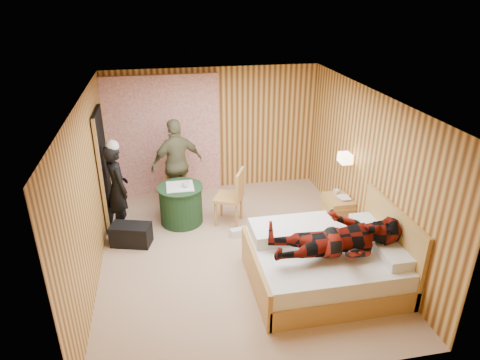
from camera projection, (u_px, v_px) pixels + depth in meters
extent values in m
cube|color=tan|center=(236.00, 252.00, 6.88)|extent=(4.20, 5.00, 0.01)
cube|color=silver|center=(236.00, 98.00, 5.84)|extent=(4.20, 5.00, 0.01)
cube|color=#E4B357|center=(214.00, 130.00, 8.59)|extent=(4.20, 0.02, 2.50)
cube|color=#E4B357|center=(89.00, 193.00, 6.00)|extent=(0.02, 5.00, 2.50)
cube|color=#E4B357|center=(367.00, 171.00, 6.72)|extent=(0.02, 5.00, 2.50)
cube|color=silver|center=(164.00, 137.00, 8.38)|extent=(2.20, 0.08, 2.40)
cube|color=black|center=(104.00, 169.00, 7.35)|extent=(0.06, 0.90, 2.05)
cylinder|color=gold|center=(350.00, 158.00, 7.08)|extent=(0.18, 0.04, 0.04)
cube|color=beige|center=(345.00, 158.00, 7.07)|extent=(0.18, 0.24, 0.16)
cube|color=tan|center=(325.00, 274.00, 6.10)|extent=(2.04, 1.63, 0.31)
cube|color=white|center=(326.00, 257.00, 5.98)|extent=(1.98, 1.57, 0.25)
cube|color=tan|center=(255.00, 274.00, 5.87)|extent=(0.06, 1.63, 0.57)
cube|color=tan|center=(391.00, 243.00, 6.10)|extent=(0.06, 1.63, 1.12)
cube|color=white|center=(395.00, 255.00, 5.69)|extent=(0.39, 0.56, 0.14)
cube|color=white|center=(368.00, 226.00, 6.38)|extent=(0.39, 0.56, 0.14)
cube|color=white|center=(293.00, 230.00, 6.24)|extent=(1.22, 0.61, 0.18)
cube|color=tan|center=(337.00, 212.00, 7.49)|extent=(0.41, 0.57, 0.57)
cube|color=tan|center=(338.00, 203.00, 7.41)|extent=(0.43, 0.59, 0.03)
cylinder|color=#1D4021|center=(181.00, 205.00, 7.61)|extent=(0.75, 0.75, 0.68)
cylinder|color=#1D4021|center=(180.00, 187.00, 7.46)|extent=(0.80, 0.80, 0.03)
cube|color=white|center=(180.00, 186.00, 7.45)|extent=(0.50, 0.50, 0.01)
cube|color=tan|center=(179.00, 186.00, 8.06)|extent=(0.44, 0.44, 0.05)
cube|color=tan|center=(177.00, 170.00, 8.13)|extent=(0.42, 0.06, 0.46)
cylinder|color=tan|center=(172.00, 202.00, 7.97)|extent=(0.04, 0.04, 0.43)
cylinder|color=tan|center=(187.00, 193.00, 8.35)|extent=(0.04, 0.04, 0.43)
cube|color=tan|center=(228.00, 198.00, 7.53)|extent=(0.61, 0.61, 0.06)
cube|color=tan|center=(240.00, 185.00, 7.37)|extent=(0.23, 0.44, 0.51)
cylinder|color=tan|center=(221.00, 205.00, 7.84)|extent=(0.04, 0.04, 0.47)
cylinder|color=tan|center=(236.00, 217.00, 7.43)|extent=(0.04, 0.04, 0.47)
cube|color=black|center=(131.00, 235.00, 7.01)|extent=(0.70, 0.50, 0.36)
cube|color=white|center=(192.00, 216.00, 7.82)|extent=(0.25, 0.13, 0.11)
cube|color=white|center=(239.00, 232.00, 7.29)|extent=(0.32, 0.17, 0.13)
imported|color=black|center=(118.00, 188.00, 7.22)|extent=(0.57, 0.67, 1.56)
imported|color=#646242|center=(177.00, 164.00, 7.99)|extent=(1.09, 0.74, 1.72)
imported|color=maroon|center=(339.00, 230.00, 5.58)|extent=(0.86, 0.67, 1.77)
imported|color=white|center=(340.00, 198.00, 7.32)|extent=(0.22, 0.26, 0.02)
imported|color=white|center=(340.00, 197.00, 7.31)|extent=(0.19, 0.24, 0.02)
imported|color=white|center=(336.00, 192.00, 7.47)|extent=(0.11, 0.11, 0.09)
imported|color=white|center=(186.00, 184.00, 7.40)|extent=(0.14, 0.14, 0.10)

